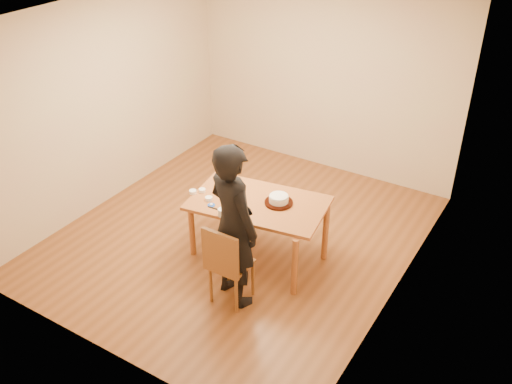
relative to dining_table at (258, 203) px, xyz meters
The scene contains 16 objects.
room_shell 0.93m from the dining_table, 126.88° to the left, with size 4.00×4.50×2.70m.
dining_table is the anchor object (origin of this frame).
dining_chair 0.84m from the dining_table, 79.05° to the right, with size 0.37×0.37×0.04m, color brown.
cake_plate 0.23m from the dining_table, 22.22° to the left, with size 0.32×0.32×0.02m, color #BA290C.
cake 0.24m from the dining_table, 22.22° to the left, with size 0.22×0.22×0.07m, color white.
frosting_dome 0.26m from the dining_table, 22.22° to the left, with size 0.21×0.21×0.03m, color white.
frosting_tub 0.48m from the dining_table, 112.04° to the right, with size 0.10×0.10×0.09m, color white.
frosting_lid 0.53m from the dining_table, 139.85° to the right, with size 0.09×0.09×0.01m, color #1C45B7.
frosting_dollop 0.53m from the dining_table, 139.85° to the right, with size 0.04×0.04×0.02m, color white.
ramekin_green 0.56m from the dining_table, 151.77° to the right, with size 0.08×0.08×0.04m, color white.
ramekin_yellow 0.68m from the dining_table, 166.84° to the right, with size 0.08×0.08×0.04m, color white.
ramekin_multi 0.77m from the dining_table, 161.94° to the right, with size 0.08×0.08×0.04m, color white.
candy_box_pink 0.63m from the dining_table, 153.38° to the left, with size 0.13×0.06×0.02m, color #EE38AA.
candy_box_green 0.64m from the dining_table, 153.26° to the left, with size 0.14×0.07×0.02m, color green.
spatula 0.51m from the dining_table, 131.81° to the right, with size 0.15×0.01×0.01m, color black.
person 0.77m from the dining_table, 78.39° to the right, with size 0.66×0.43×1.81m, color black.
Camera 1 is at (3.23, -4.82, 4.11)m, focal length 40.00 mm.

